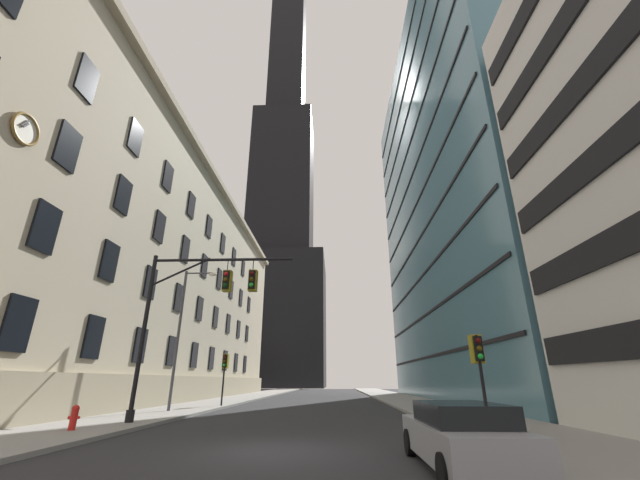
{
  "coord_description": "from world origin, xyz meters",
  "views": [
    {
      "loc": [
        1.83,
        -11.72,
        1.86
      ],
      "look_at": [
        0.23,
        28.59,
        17.09
      ],
      "focal_mm": 20.9,
      "sensor_mm": 36.0,
      "label": 1
    }
  ],
  "objects_px": {
    "street_lamppost": "(184,325)",
    "parked_car": "(461,436)",
    "traffic_signal_mast": "(204,299)",
    "fire_hydrant": "(74,416)",
    "traffic_light_far_left": "(225,364)",
    "traffic_light_near_right": "(478,354)"
  },
  "relations": [
    {
      "from": "fire_hydrant",
      "to": "parked_car",
      "type": "bearing_deg",
      "value": -23.23
    },
    {
      "from": "traffic_light_far_left",
      "to": "street_lamppost",
      "type": "bearing_deg",
      "value": -106.01
    },
    {
      "from": "traffic_light_far_left",
      "to": "parked_car",
      "type": "bearing_deg",
      "value": -60.67
    },
    {
      "from": "traffic_light_far_left",
      "to": "fire_hydrant",
      "type": "xyz_separation_m",
      "value": [
        -1.36,
        -14.42,
        -2.4
      ]
    },
    {
      "from": "traffic_light_near_right",
      "to": "traffic_light_far_left",
      "type": "xyz_separation_m",
      "value": [
        -13.65,
        14.45,
        0.22
      ]
    },
    {
      "from": "street_lamppost",
      "to": "parked_car",
      "type": "xyz_separation_m",
      "value": [
        12.57,
        -14.67,
        -4.52
      ]
    },
    {
      "from": "traffic_signal_mast",
      "to": "parked_car",
      "type": "relative_size",
      "value": 1.6
    },
    {
      "from": "traffic_signal_mast",
      "to": "traffic_light_near_right",
      "type": "bearing_deg",
      "value": -13.48
    },
    {
      "from": "traffic_light_near_right",
      "to": "fire_hydrant",
      "type": "bearing_deg",
      "value": 179.88
    },
    {
      "from": "parked_car",
      "to": "traffic_signal_mast",
      "type": "bearing_deg",
      "value": 138.28
    },
    {
      "from": "fire_hydrant",
      "to": "parked_car",
      "type": "relative_size",
      "value": 0.18
    },
    {
      "from": "traffic_signal_mast",
      "to": "fire_hydrant",
      "type": "distance_m",
      "value": 6.56
    },
    {
      "from": "traffic_light_near_right",
      "to": "street_lamppost",
      "type": "height_order",
      "value": "street_lamppost"
    },
    {
      "from": "traffic_light_near_right",
      "to": "street_lamppost",
      "type": "relative_size",
      "value": 0.38
    },
    {
      "from": "traffic_light_near_right",
      "to": "parked_car",
      "type": "xyz_separation_m",
      "value": [
        -2.55,
        -5.32,
        -2.09
      ]
    },
    {
      "from": "traffic_light_far_left",
      "to": "fire_hydrant",
      "type": "relative_size",
      "value": 4.21
    },
    {
      "from": "traffic_light_far_left",
      "to": "street_lamppost",
      "type": "height_order",
      "value": "street_lamppost"
    },
    {
      "from": "parked_car",
      "to": "traffic_light_far_left",
      "type": "bearing_deg",
      "value": 119.33
    },
    {
      "from": "traffic_light_far_left",
      "to": "parked_car",
      "type": "xyz_separation_m",
      "value": [
        11.11,
        -19.77,
        -2.31
      ]
    },
    {
      "from": "traffic_signal_mast",
      "to": "fire_hydrant",
      "type": "bearing_deg",
      "value": -140.74
    },
    {
      "from": "fire_hydrant",
      "to": "parked_car",
      "type": "xyz_separation_m",
      "value": [
        12.47,
        -5.35,
        0.09
      ]
    },
    {
      "from": "street_lamppost",
      "to": "parked_car",
      "type": "distance_m",
      "value": 19.84
    }
  ]
}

